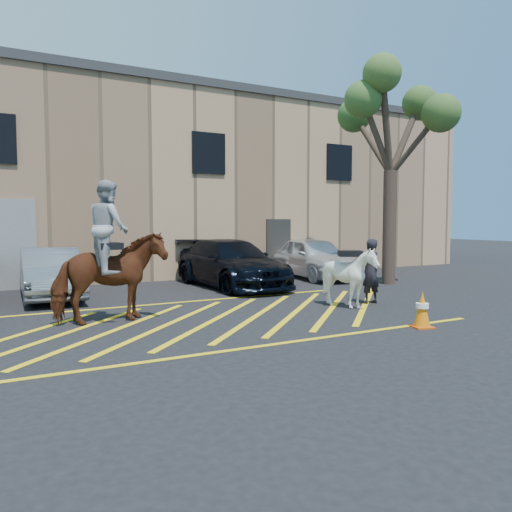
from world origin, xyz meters
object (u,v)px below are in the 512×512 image
car_silver_sedan (51,273)px  tree (391,113)px  saddled_white (350,277)px  handler (370,271)px  car_blue_suv (231,263)px  car_white_suv (314,257)px  mounted_bay (109,266)px  traffic_cone (422,309)px

car_silver_sedan → tree: (10.38, -2.12, 5.00)m
car_silver_sedan → tree: bearing=-9.6°
saddled_white → handler: bearing=16.4°
car_silver_sedan → car_blue_suv: (5.40, -0.22, 0.07)m
car_silver_sedan → car_white_suv: 9.20m
tree → saddled_white: bearing=-143.7°
handler → mounted_bay: 6.46m
mounted_bay → car_white_suv: bearing=29.1°
saddled_white → car_silver_sedan: bearing=140.2°
traffic_cone → car_silver_sedan: bearing=128.2°
car_blue_suv → traffic_cone: car_blue_suv is taller
saddled_white → tree: size_ratio=0.25×
mounted_bay → traffic_cone: bearing=-32.8°
car_blue_suv → car_white_suv: bearing=9.3°
car_blue_suv → mounted_bay: 6.20m
car_blue_suv → tree: size_ratio=0.72×
car_silver_sedan → handler: 8.63m
car_blue_suv → saddled_white: bearing=-82.4°
car_white_suv → handler: handler is taller
traffic_cone → mounted_bay: bearing=147.2°
traffic_cone → tree: tree is taller
saddled_white → traffic_cone: saddled_white is taller
car_white_suv → tree: bearing=-59.5°
traffic_cone → tree: 8.83m
tree → traffic_cone: bearing=-128.2°
mounted_bay → car_silver_sedan: bearing=99.1°
mounted_bay → tree: size_ratio=0.41×
car_white_suv → handler: size_ratio=2.70×
mounted_bay → car_blue_suv: bearing=40.2°
car_blue_suv → tree: tree is taller
car_blue_suv → handler: (1.69, -4.71, 0.07)m
car_white_suv → handler: bearing=-104.9°
traffic_cone → car_blue_suv: bearing=94.8°
car_silver_sedan → tree: size_ratio=0.57×
car_blue_suv → handler: size_ratio=3.14×
traffic_cone → tree: (4.35, 5.53, 5.33)m
saddled_white → car_white_suv: bearing=62.5°
handler → saddled_white: handler is taller
car_white_suv → saddled_white: (-2.97, -5.70, -0.01)m
car_silver_sedan → car_white_suv: (9.18, 0.52, 0.08)m
mounted_bay → tree: bearing=12.1°
tree → mounted_bay: bearing=-167.9°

